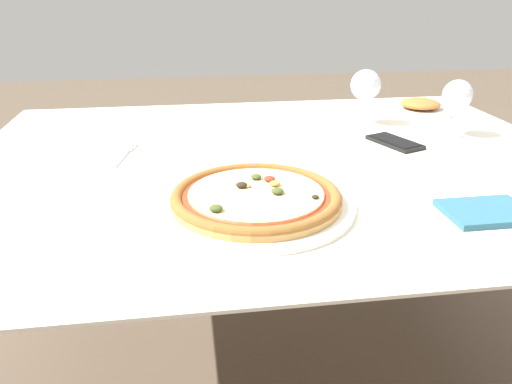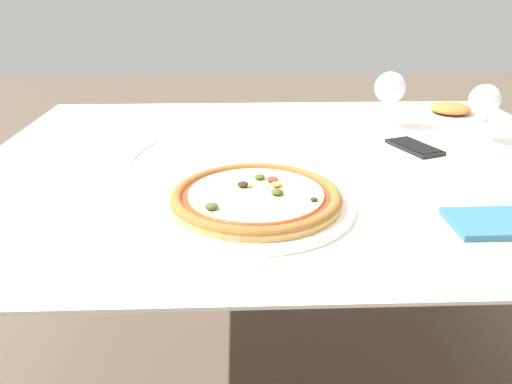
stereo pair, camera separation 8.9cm
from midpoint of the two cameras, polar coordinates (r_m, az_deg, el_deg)
dining_table at (r=1.20m, az=6.00°, el=0.64°), size 1.44×1.13×0.71m
pizza_plate at (r=0.91m, az=2.80°, el=-0.82°), size 0.36×0.36×0.04m
fork at (r=1.24m, az=-11.04°, el=4.74°), size 0.05×0.17×0.00m
wine_glass_far_left at (r=1.41m, az=26.36°, el=9.26°), size 0.08×0.08×0.15m
wine_glass_far_right at (r=1.46m, az=16.80°, el=11.24°), size 0.09×0.09×0.15m
cell_phone at (r=1.31m, az=19.55°, el=4.84°), size 0.12×0.16×0.01m
side_plate at (r=1.66m, az=22.75°, el=8.47°), size 0.21×0.21×0.04m
napkin_folded at (r=0.96m, az=28.03°, el=-3.20°), size 0.15×0.11×0.01m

